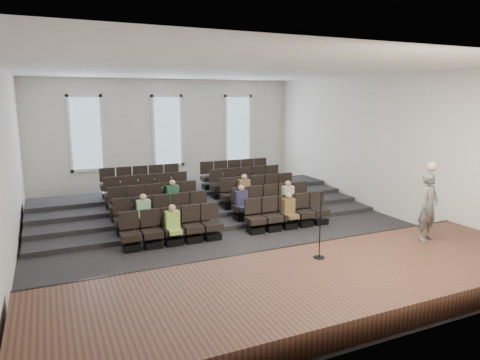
# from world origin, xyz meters

# --- Properties ---
(ground) EXTENTS (14.00, 14.00, 0.00)m
(ground) POSITION_xyz_m (0.00, 0.00, 0.00)
(ground) COLOR black
(ground) RESTS_ON ground
(ceiling) EXTENTS (12.00, 14.00, 0.02)m
(ceiling) POSITION_xyz_m (0.00, 0.00, 5.01)
(ceiling) COLOR white
(ceiling) RESTS_ON ground
(wall_back) EXTENTS (12.00, 0.04, 5.00)m
(wall_back) POSITION_xyz_m (0.00, 7.02, 2.50)
(wall_back) COLOR silver
(wall_back) RESTS_ON ground
(wall_front) EXTENTS (12.00, 0.04, 5.00)m
(wall_front) POSITION_xyz_m (0.00, -7.02, 2.50)
(wall_front) COLOR silver
(wall_front) RESTS_ON ground
(wall_left) EXTENTS (0.04, 14.00, 5.00)m
(wall_left) POSITION_xyz_m (-6.02, 0.00, 2.50)
(wall_left) COLOR silver
(wall_left) RESTS_ON ground
(wall_right) EXTENTS (0.04, 14.00, 5.00)m
(wall_right) POSITION_xyz_m (6.02, 0.00, 2.50)
(wall_right) COLOR silver
(wall_right) RESTS_ON ground
(stage) EXTENTS (11.80, 3.60, 0.50)m
(stage) POSITION_xyz_m (0.00, -5.10, 0.25)
(stage) COLOR #4F3021
(stage) RESTS_ON ground
(stage_lip) EXTENTS (11.80, 0.06, 0.52)m
(stage_lip) POSITION_xyz_m (0.00, -3.33, 0.25)
(stage_lip) COLOR black
(stage_lip) RESTS_ON ground
(risers) EXTENTS (11.80, 4.80, 0.60)m
(risers) POSITION_xyz_m (0.00, 3.17, 0.20)
(risers) COLOR black
(risers) RESTS_ON ground
(seating_rows) EXTENTS (6.80, 4.70, 1.67)m
(seating_rows) POSITION_xyz_m (-0.00, 1.54, 0.68)
(seating_rows) COLOR black
(seating_rows) RESTS_ON ground
(windows) EXTENTS (8.44, 0.10, 3.24)m
(windows) POSITION_xyz_m (0.00, 6.95, 2.70)
(windows) COLOR white
(windows) RESTS_ON wall_back
(audience) EXTENTS (5.45, 2.64, 1.10)m
(audience) POSITION_xyz_m (0.10, 0.45, 0.83)
(audience) COLOR #99C14D
(audience) RESTS_ON seating_rows
(speaker) EXTENTS (0.74, 0.58, 1.79)m
(speaker) POSITION_xyz_m (3.87, -4.35, 1.40)
(speaker) COLOR #545250
(speaker) RESTS_ON stage
(mic_stand) EXTENTS (0.27, 0.27, 1.60)m
(mic_stand) POSITION_xyz_m (0.55, -4.28, 0.97)
(mic_stand) COLOR black
(mic_stand) RESTS_ON stage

